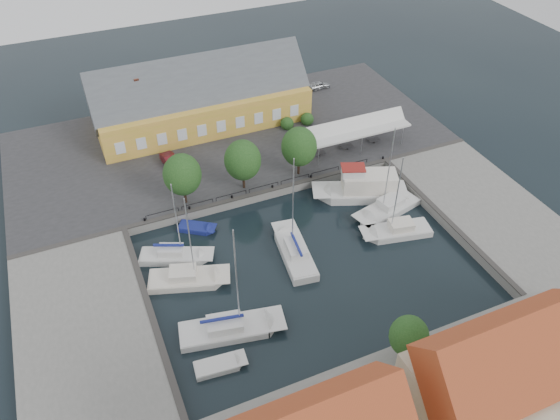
% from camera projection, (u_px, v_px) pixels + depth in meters
% --- Properties ---
extents(ground, '(140.00, 140.00, 0.00)m').
position_uv_depth(ground, '(303.00, 255.00, 56.59)').
color(ground, black).
rests_on(ground, ground).
extents(north_quay, '(56.00, 26.00, 1.00)m').
position_uv_depth(north_quay, '(230.00, 141.00, 72.53)').
color(north_quay, '#2D2D30').
rests_on(north_quay, ground).
extents(west_quay, '(12.00, 24.00, 1.00)m').
position_uv_depth(west_quay, '(87.00, 334.00, 48.18)').
color(west_quay, slate).
rests_on(west_quay, ground).
extents(east_quay, '(12.00, 24.00, 1.00)m').
position_uv_depth(east_quay, '(487.00, 209.00, 61.54)').
color(east_quay, slate).
rests_on(east_quay, ground).
extents(quay_edge_fittings, '(56.00, 24.72, 0.40)m').
position_uv_depth(quay_edge_fittings, '(285.00, 220.00, 59.28)').
color(quay_edge_fittings, '#383533').
rests_on(quay_edge_fittings, north_quay).
extents(warehouse, '(28.56, 14.00, 9.55)m').
position_uv_depth(warehouse, '(196.00, 100.00, 73.02)').
color(warehouse, gold).
rests_on(warehouse, north_quay).
extents(tent_canopy, '(14.00, 4.00, 2.83)m').
position_uv_depth(tent_canopy, '(355.00, 129.00, 68.74)').
color(tent_canopy, silver).
rests_on(tent_canopy, north_quay).
extents(quay_trees, '(18.20, 4.20, 6.30)m').
position_uv_depth(quay_trees, '(243.00, 160.00, 61.35)').
color(quay_trees, black).
rests_on(quay_trees, north_quay).
extents(car_silver, '(3.50, 1.49, 1.18)m').
position_uv_depth(car_silver, '(319.00, 85.00, 82.57)').
color(car_silver, '#9FA3A7').
rests_on(car_silver, north_quay).
extents(car_red, '(2.07, 4.38, 1.39)m').
position_uv_depth(car_red, '(171.00, 162.00, 66.68)').
color(car_red, '#591419').
rests_on(car_red, north_quay).
extents(center_sailboat, '(3.73, 9.08, 12.18)m').
position_uv_depth(center_sailboat, '(295.00, 253.00, 56.26)').
color(center_sailboat, silver).
rests_on(center_sailboat, ground).
extents(trawler, '(11.46, 7.12, 5.00)m').
position_uv_depth(trawler, '(364.00, 189.00, 63.54)').
color(trawler, silver).
rests_on(trawler, ground).
extents(east_boat_a, '(8.79, 4.76, 11.95)m').
position_uv_depth(east_boat_a, '(387.00, 209.00, 61.89)').
color(east_boat_a, silver).
rests_on(east_boat_a, ground).
extents(east_boat_b, '(8.03, 4.00, 10.66)m').
position_uv_depth(east_boat_b, '(397.00, 232.00, 58.95)').
color(east_boat_b, silver).
rests_on(east_boat_b, ground).
extents(west_boat_a, '(7.77, 4.96, 10.25)m').
position_uv_depth(west_boat_a, '(175.00, 257.00, 55.97)').
color(west_boat_a, silver).
rests_on(west_boat_a, ground).
extents(west_boat_b, '(8.39, 5.06, 11.01)m').
position_uv_depth(west_boat_b, '(187.00, 280.00, 53.54)').
color(west_boat_b, silver).
rests_on(west_boat_b, ground).
extents(west_boat_d, '(9.91, 4.64, 12.68)m').
position_uv_depth(west_boat_d, '(229.00, 330.00, 48.86)').
color(west_boat_d, silver).
rests_on(west_boat_d, ground).
extents(launch_sw, '(4.64, 2.12, 0.98)m').
position_uv_depth(launch_sw, '(220.00, 366.00, 46.12)').
color(launch_sw, silver).
rests_on(launch_sw, ground).
extents(launch_nw, '(4.32, 3.67, 0.88)m').
position_uv_depth(launch_nw, '(197.00, 229.00, 59.61)').
color(launch_nw, navy).
rests_on(launch_nw, ground).
extents(townhouses, '(36.30, 8.50, 12.00)m').
position_uv_depth(townhouses, '(476.00, 406.00, 37.03)').
color(townhouses, beige).
rests_on(townhouses, south_bank).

